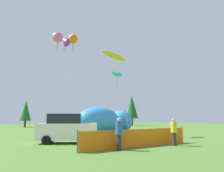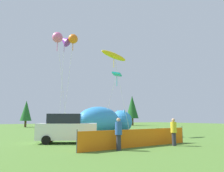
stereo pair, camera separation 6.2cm
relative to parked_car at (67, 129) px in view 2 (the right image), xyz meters
The scene contains 14 objects.
ground_plane 4.58m from the parked_car, 14.47° to the right, with size 120.00×120.00×0.00m, color #4C752D.
parked_car is the anchor object (origin of this frame).
folding_chair 8.24m from the parked_car, ahead, with size 0.77×0.77×0.94m.
inflatable_cat 9.12m from the parked_car, 41.98° to the left, with size 8.26×4.76×3.09m.
safety_fence 5.53m from the parked_car, 54.23° to the right, with size 8.77×0.50×1.23m.
spectator_in_blue_shirt 5.22m from the parked_car, 75.86° to the right, with size 0.40×0.40×1.84m.
spectator_in_white_shirt 7.67m from the parked_car, 43.23° to the right, with size 0.39×0.39×1.81m.
kite_yellow_hero 10.30m from the parked_car, 28.60° to the left, with size 3.09×1.44×9.15m.
kite_orange_flower 10.67m from the parked_car, 66.06° to the left, with size 1.57×1.06×10.63m.
kite_purple_delta 10.93m from the parked_car, 74.88° to the left, with size 1.71×1.89×10.79m.
kite_teal_diamond 9.39m from the parked_car, 28.25° to the left, with size 1.32×3.01×6.77m.
kite_pink_octopus 8.54m from the parked_car, 91.03° to the left, with size 1.58×0.97×9.57m.
horizon_tree_east 31.67m from the parked_car, 84.99° to the left, with size 2.26×2.26×5.40m.
horizon_tree_west 39.33m from the parked_car, 45.95° to the left, with size 3.11×3.11×7.43m.
Camera 2 is at (-10.10, -14.67, 1.83)m, focal length 35.00 mm.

